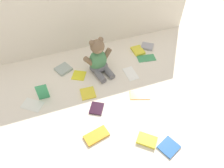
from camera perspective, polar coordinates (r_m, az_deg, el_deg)
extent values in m
plane|color=silver|center=(1.49, -1.05, 0.20)|extent=(3.20, 3.20, 0.00)
cube|color=silver|center=(1.64, -6.76, 19.48)|extent=(1.69, 0.03, 0.66)
ellipsoid|color=#4C8C59|center=(1.54, -3.80, 6.32)|extent=(0.15, 0.13, 0.17)
ellipsoid|color=slate|center=(1.57, -3.61, 4.69)|extent=(0.16, 0.14, 0.06)
sphere|color=#7A6047|center=(1.45, -3.95, 9.99)|extent=(0.12, 0.12, 0.10)
ellipsoid|color=#997C5E|center=(1.43, -3.22, 8.99)|extent=(0.05, 0.04, 0.03)
sphere|color=#7A6047|center=(1.42, -5.46, 10.90)|extent=(0.04, 0.04, 0.04)
sphere|color=#7A6047|center=(1.45, -3.02, 11.80)|extent=(0.04, 0.04, 0.04)
cylinder|color=#7A6047|center=(1.49, -6.19, 6.09)|extent=(0.09, 0.05, 0.09)
cylinder|color=#7A6047|center=(1.54, -1.40, 8.01)|extent=(0.09, 0.05, 0.09)
cylinder|color=slate|center=(1.51, -3.13, 1.97)|extent=(0.06, 0.10, 0.04)
cylinder|color=slate|center=(1.53, -0.76, 3.01)|extent=(0.06, 0.10, 0.04)
cube|color=black|center=(1.36, -4.14, -6.52)|extent=(0.12, 0.12, 0.01)
cube|color=yellow|center=(1.56, -8.87, 2.34)|extent=(0.13, 0.13, 0.01)
cube|color=orange|center=(1.43, 7.41, -2.91)|extent=(0.15, 0.11, 0.01)
cube|color=yellow|center=(1.44, -6.47, -2.46)|extent=(0.10, 0.10, 0.01)
cube|color=#36965E|center=(1.44, -18.09, -2.08)|extent=(0.07, 0.01, 0.12)
cube|color=silver|center=(1.46, -20.55, -5.22)|extent=(0.16, 0.15, 0.01)
cube|color=yellow|center=(1.25, 9.31, -14.61)|extent=(0.13, 0.12, 0.02)
cube|color=#9797A1|center=(1.80, 9.39, 9.89)|extent=(0.12, 0.12, 0.02)
cube|color=gold|center=(1.25, -4.19, -13.64)|extent=(0.15, 0.10, 0.01)
cube|color=#98A79E|center=(1.62, -12.88, 3.93)|extent=(0.13, 0.13, 0.02)
cube|color=#3C8F58|center=(1.70, 9.18, 6.89)|extent=(0.15, 0.10, 0.01)
cube|color=white|center=(1.56, 5.03, 2.85)|extent=(0.08, 0.14, 0.01)
cube|color=yellow|center=(1.75, 6.94, 8.88)|extent=(0.09, 0.11, 0.02)
cube|color=#2E64B0|center=(1.26, 14.97, -15.98)|extent=(0.13, 0.13, 0.01)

